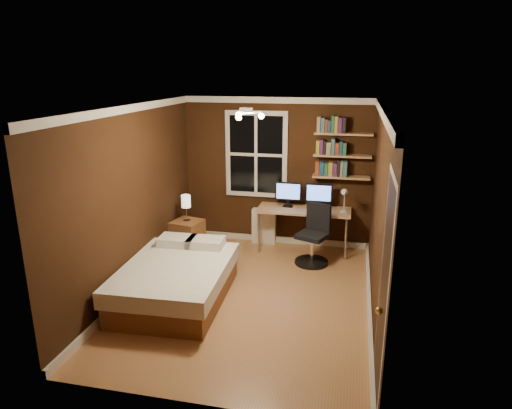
% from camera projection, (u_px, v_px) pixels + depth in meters
% --- Properties ---
extents(floor, '(4.20, 4.20, 0.00)m').
position_uv_depth(floor, '(249.00, 296.00, 6.12)').
color(floor, '#99643D').
rests_on(floor, ground).
extents(wall_back, '(3.20, 0.04, 2.50)m').
position_uv_depth(wall_back, '(277.00, 172.00, 7.73)').
color(wall_back, black).
rests_on(wall_back, ground).
extents(wall_left, '(0.04, 4.20, 2.50)m').
position_uv_depth(wall_left, '(132.00, 200.00, 6.09)').
color(wall_left, black).
rests_on(wall_left, ground).
extents(wall_right, '(0.04, 4.20, 2.50)m').
position_uv_depth(wall_right, '(379.00, 216.00, 5.44)').
color(wall_right, black).
rests_on(wall_right, ground).
extents(ceiling, '(3.20, 4.20, 0.02)m').
position_uv_depth(ceiling, '(248.00, 107.00, 5.41)').
color(ceiling, white).
rests_on(ceiling, wall_back).
extents(window, '(1.06, 0.06, 1.46)m').
position_uv_depth(window, '(256.00, 154.00, 7.69)').
color(window, silver).
rests_on(window, wall_back).
extents(door, '(0.03, 0.82, 2.05)m').
position_uv_depth(door, '(383.00, 292.00, 4.05)').
color(door, black).
rests_on(door, ground).
extents(door_knob, '(0.06, 0.06, 0.06)m').
position_uv_depth(door_knob, '(379.00, 311.00, 3.79)').
color(door_knob, gold).
rests_on(door_knob, door).
extents(ceiling_fixture, '(0.44, 0.44, 0.18)m').
position_uv_depth(ceiling_fixture, '(246.00, 116.00, 5.35)').
color(ceiling_fixture, beige).
rests_on(ceiling_fixture, ceiling).
extents(bookshelf_lower, '(0.92, 0.22, 0.03)m').
position_uv_depth(bookshelf_lower, '(341.00, 177.00, 7.40)').
color(bookshelf_lower, '#A67A50').
rests_on(bookshelf_lower, wall_back).
extents(books_row_lower, '(0.48, 0.16, 0.23)m').
position_uv_depth(books_row_lower, '(342.00, 169.00, 7.36)').
color(books_row_lower, maroon).
rests_on(books_row_lower, bookshelf_lower).
extents(bookshelf_middle, '(0.92, 0.22, 0.03)m').
position_uv_depth(bookshelf_middle, '(342.00, 156.00, 7.30)').
color(bookshelf_middle, '#A67A50').
rests_on(bookshelf_middle, wall_back).
extents(books_row_middle, '(0.48, 0.16, 0.23)m').
position_uv_depth(books_row_middle, '(343.00, 148.00, 7.26)').
color(books_row_middle, navy).
rests_on(books_row_middle, bookshelf_middle).
extents(bookshelf_upper, '(0.92, 0.22, 0.03)m').
position_uv_depth(bookshelf_upper, '(344.00, 134.00, 7.20)').
color(bookshelf_upper, '#A67A50').
rests_on(bookshelf_upper, wall_back).
extents(books_row_upper, '(0.48, 0.16, 0.23)m').
position_uv_depth(books_row_upper, '(344.00, 126.00, 7.16)').
color(books_row_upper, '#275C3B').
rests_on(books_row_upper, bookshelf_upper).
extents(bed, '(1.38, 1.87, 0.62)m').
position_uv_depth(bed, '(177.00, 280.00, 5.99)').
color(bed, brown).
rests_on(bed, ground).
extents(nightstand, '(0.53, 0.53, 0.56)m').
position_uv_depth(nightstand, '(188.00, 237.00, 7.50)').
color(nightstand, brown).
rests_on(nightstand, ground).
extents(bedside_lamp, '(0.15, 0.15, 0.44)m').
position_uv_depth(bedside_lamp, '(186.00, 208.00, 7.35)').
color(bedside_lamp, white).
rests_on(bedside_lamp, nightstand).
extents(radiator, '(0.41, 0.14, 0.62)m').
position_uv_depth(radiator, '(264.00, 226.00, 7.94)').
color(radiator, silver).
rests_on(radiator, ground).
extents(desk, '(1.53, 0.57, 0.73)m').
position_uv_depth(desk, '(304.00, 212.00, 7.51)').
color(desk, '#A67A50').
rests_on(desk, ground).
extents(monitor_left, '(0.43, 0.12, 0.42)m').
position_uv_depth(monitor_left, '(288.00, 195.00, 7.56)').
color(monitor_left, black).
rests_on(monitor_left, desk).
extents(monitor_right, '(0.43, 0.12, 0.42)m').
position_uv_depth(monitor_right, '(319.00, 196.00, 7.46)').
color(monitor_right, black).
rests_on(monitor_right, desk).
extents(desk_lamp, '(0.14, 0.32, 0.44)m').
position_uv_depth(desk_lamp, '(344.00, 200.00, 7.20)').
color(desk_lamp, silver).
rests_on(desk_lamp, desk).
extents(office_chair, '(0.55, 0.55, 0.94)m').
position_uv_depth(office_chair, '(314.00, 242.00, 7.09)').
color(office_chair, black).
rests_on(office_chair, ground).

